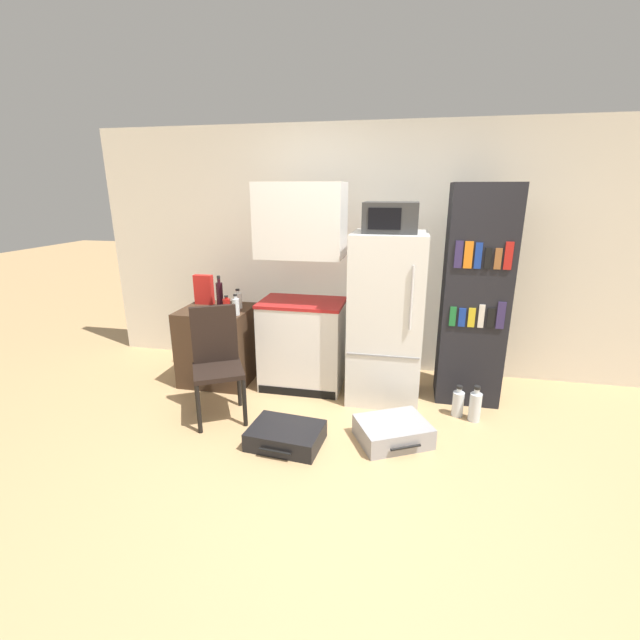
# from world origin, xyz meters

# --- Properties ---
(ground_plane) EXTENTS (24.00, 24.00, 0.00)m
(ground_plane) POSITION_xyz_m (0.00, 0.00, 0.00)
(ground_plane) COLOR tan
(wall_back) EXTENTS (6.40, 0.10, 2.51)m
(wall_back) POSITION_xyz_m (0.20, 2.00, 1.26)
(wall_back) COLOR silver
(wall_back) RESTS_ON ground_plane
(side_table) EXTENTS (0.67, 0.61, 0.76)m
(side_table) POSITION_xyz_m (-1.48, 1.29, 0.38)
(side_table) COLOR #422D1E
(side_table) RESTS_ON ground_plane
(kitchen_hutch) EXTENTS (0.80, 0.53, 1.95)m
(kitchen_hutch) POSITION_xyz_m (-0.61, 1.34, 0.90)
(kitchen_hutch) COLOR white
(kitchen_hutch) RESTS_ON ground_plane
(refrigerator) EXTENTS (0.64, 0.66, 1.53)m
(refrigerator) POSITION_xyz_m (0.19, 1.28, 0.77)
(refrigerator) COLOR silver
(refrigerator) RESTS_ON ground_plane
(microwave) EXTENTS (0.45, 0.44, 0.25)m
(microwave) POSITION_xyz_m (0.19, 1.28, 1.66)
(microwave) COLOR #333333
(microwave) RESTS_ON refrigerator
(bookshelf) EXTENTS (0.55, 0.41, 1.94)m
(bookshelf) POSITION_xyz_m (0.95, 1.40, 0.97)
(bookshelf) COLOR black
(bookshelf) RESTS_ON ground_plane
(bottle_clear_short) EXTENTS (0.07, 0.07, 0.20)m
(bottle_clear_short) POSITION_xyz_m (-1.19, 1.12, 0.84)
(bottle_clear_short) COLOR silver
(bottle_clear_short) RESTS_ON side_table
(bottle_wine_dark) EXTENTS (0.07, 0.07, 0.32)m
(bottle_wine_dark) POSITION_xyz_m (-1.45, 1.35, 0.89)
(bottle_wine_dark) COLOR black
(bottle_wine_dark) RESTS_ON side_table
(bottle_ketchup_red) EXTENTS (0.07, 0.07, 0.15)m
(bottle_ketchup_red) POSITION_xyz_m (-1.33, 1.23, 0.82)
(bottle_ketchup_red) COLOR #AD1914
(bottle_ketchup_red) RESTS_ON side_table
(bottle_milk_white) EXTENTS (0.08, 0.08, 0.20)m
(bottle_milk_white) POSITION_xyz_m (-1.26, 1.35, 0.84)
(bottle_milk_white) COLOR white
(bottle_milk_white) RESTS_ON side_table
(bowl) EXTENTS (0.16, 0.16, 0.04)m
(bowl) POSITION_xyz_m (-1.39, 1.09, 0.78)
(bowl) COLOR silver
(bowl) RESTS_ON side_table
(cereal_box) EXTENTS (0.19, 0.07, 0.30)m
(cereal_box) POSITION_xyz_m (-1.66, 1.44, 0.91)
(cereal_box) COLOR red
(cereal_box) RESTS_ON side_table
(chair) EXTENTS (0.54, 0.54, 0.95)m
(chair) POSITION_xyz_m (-1.18, 0.64, 0.55)
(chair) COLOR black
(chair) RESTS_ON ground_plane
(suitcase_large_flat) EXTENTS (0.66, 0.60, 0.16)m
(suitcase_large_flat) POSITION_xyz_m (0.32, 0.50, 0.08)
(suitcase_large_flat) COLOR #99999E
(suitcase_large_flat) RESTS_ON ground_plane
(suitcase_small_flat) EXTENTS (0.58, 0.46, 0.14)m
(suitcase_small_flat) POSITION_xyz_m (-0.49, 0.29, 0.07)
(suitcase_small_flat) COLOR black
(suitcase_small_flat) RESTS_ON ground_plane
(water_bottle_front) EXTENTS (0.10, 0.10, 0.32)m
(water_bottle_front) POSITION_xyz_m (0.98, 0.96, 0.13)
(water_bottle_front) COLOR silver
(water_bottle_front) RESTS_ON ground_plane
(water_bottle_middle) EXTENTS (0.10, 0.10, 0.28)m
(water_bottle_middle) POSITION_xyz_m (0.85, 1.02, 0.12)
(water_bottle_middle) COLOR silver
(water_bottle_middle) RESTS_ON ground_plane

